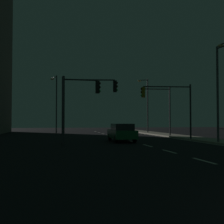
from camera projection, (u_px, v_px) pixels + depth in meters
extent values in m
plane|color=black|center=(146.00, 145.00, 20.96)|extent=(112.00, 112.00, 0.00)
cube|color=silver|center=(204.00, 161.00, 12.62)|extent=(0.14, 2.00, 0.01)
cube|color=silver|center=(169.00, 151.00, 16.55)|extent=(0.14, 2.00, 0.01)
cube|color=silver|center=(148.00, 146.00, 20.47)|extent=(0.14, 2.00, 0.01)
cube|color=silver|center=(133.00, 142.00, 24.39)|extent=(0.14, 2.00, 0.01)
cube|color=silver|center=(122.00, 139.00, 28.31)|extent=(0.14, 2.00, 0.01)
cube|color=silver|center=(114.00, 137.00, 32.24)|extent=(0.14, 2.00, 0.01)
cube|color=silver|center=(108.00, 135.00, 36.16)|extent=(0.14, 2.00, 0.01)
cube|color=silver|center=(103.00, 134.00, 40.08)|extent=(0.14, 2.00, 0.01)
cube|color=silver|center=(99.00, 132.00, 44.00)|extent=(0.14, 2.00, 0.01)
cube|color=silver|center=(95.00, 132.00, 47.92)|extent=(0.14, 2.00, 0.01)
cube|color=silver|center=(183.00, 140.00, 26.91)|extent=(0.14, 53.00, 0.01)
cube|color=#14592D|center=(122.00, 134.00, 24.55)|extent=(1.88, 4.43, 0.70)
cube|color=#1E2328|center=(122.00, 127.00, 24.33)|extent=(1.64, 2.49, 0.55)
cylinder|color=black|center=(110.00, 137.00, 25.78)|extent=(0.23, 0.64, 0.64)
cylinder|color=black|center=(127.00, 137.00, 26.07)|extent=(0.23, 0.64, 0.64)
cylinder|color=black|center=(116.00, 139.00, 23.01)|extent=(0.23, 0.64, 0.64)
cylinder|color=black|center=(135.00, 139.00, 23.30)|extent=(0.23, 0.64, 0.64)
cylinder|color=#2D3033|center=(191.00, 111.00, 26.47)|extent=(0.16, 0.16, 5.13)
cylinder|color=#38383D|center=(167.00, 87.00, 26.37)|extent=(4.48, 0.65, 0.11)
cube|color=olive|center=(143.00, 92.00, 26.19)|extent=(0.32, 0.37, 0.95)
sphere|color=black|center=(142.00, 89.00, 26.19)|extent=(0.20, 0.20, 0.20)
sphere|color=black|center=(142.00, 92.00, 26.18)|extent=(0.20, 0.20, 0.20)
sphere|color=#19D84C|center=(142.00, 95.00, 26.17)|extent=(0.20, 0.20, 0.20)
cylinder|color=#38383D|center=(63.00, 110.00, 22.77)|extent=(0.16, 0.16, 5.42)
cylinder|color=#4C4C51|center=(89.00, 80.00, 23.00)|extent=(4.23, 0.63, 0.11)
cube|color=black|center=(115.00, 86.00, 23.13)|extent=(0.32, 0.37, 0.95)
sphere|color=black|center=(117.00, 83.00, 23.15)|extent=(0.20, 0.20, 0.20)
sphere|color=black|center=(117.00, 86.00, 23.14)|extent=(0.20, 0.20, 0.20)
sphere|color=#19D84C|center=(117.00, 90.00, 23.13)|extent=(0.20, 0.20, 0.20)
cylinder|color=#38383D|center=(170.00, 111.00, 32.34)|extent=(0.16, 0.16, 5.58)
cylinder|color=#38383D|center=(157.00, 89.00, 32.28)|extent=(3.06, 0.43, 0.11)
cube|color=olive|center=(144.00, 94.00, 32.12)|extent=(0.31, 0.37, 0.95)
sphere|color=black|center=(142.00, 91.00, 32.12)|extent=(0.20, 0.20, 0.20)
sphere|color=black|center=(142.00, 93.00, 32.11)|extent=(0.20, 0.20, 0.20)
sphere|color=#19D84C|center=(142.00, 96.00, 32.10)|extent=(0.20, 0.20, 0.20)
cylinder|color=#38383D|center=(64.00, 110.00, 21.03)|extent=(0.16, 0.16, 5.18)
cylinder|color=#2D3033|center=(81.00, 80.00, 21.38)|extent=(2.57, 0.17, 0.11)
cube|color=black|center=(98.00, 87.00, 21.64)|extent=(0.29, 0.35, 0.95)
sphere|color=black|center=(100.00, 83.00, 21.68)|extent=(0.20, 0.20, 0.20)
sphere|color=black|center=(100.00, 87.00, 21.68)|extent=(0.20, 0.20, 0.20)
sphere|color=#19D84C|center=(99.00, 91.00, 21.67)|extent=(0.20, 0.20, 0.20)
ellipsoid|color=#F9D172|center=(221.00, 46.00, 23.62)|extent=(0.56, 0.36, 0.24)
cylinder|color=#4C4C51|center=(56.00, 104.00, 40.99)|extent=(0.18, 0.18, 8.46)
cylinder|color=#4C4C51|center=(54.00, 77.00, 42.01)|extent=(0.76, 1.98, 0.10)
ellipsoid|color=#F9D172|center=(52.00, 79.00, 42.90)|extent=(0.56, 0.36, 0.24)
cylinder|color=#2D3033|center=(148.00, 105.00, 41.60)|extent=(0.18, 0.18, 7.92)
cylinder|color=#38383D|center=(144.00, 80.00, 41.90)|extent=(1.12, 0.66, 0.10)
ellipsoid|color=#F9D172|center=(140.00, 81.00, 42.07)|extent=(0.56, 0.36, 0.24)
cylinder|color=#4C4C51|center=(218.00, 94.00, 22.46)|extent=(0.18, 0.18, 7.64)
cylinder|color=#59595E|center=(218.00, 134.00, 26.16)|extent=(0.09, 0.09, 0.95)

